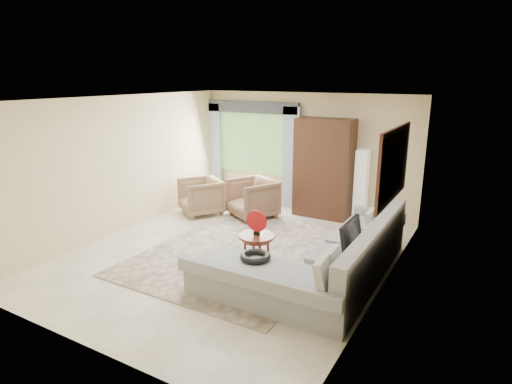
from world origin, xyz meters
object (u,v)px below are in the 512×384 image
Objects in this scene: tv_screen at (352,237)px; floor_lamp at (361,186)px; armchair_right at (252,198)px; armchair_left at (201,196)px; potted_plant at (219,187)px; coffee_table at (257,251)px; armoire at (324,168)px; sectional_sofa at (329,265)px.

tv_screen is 0.49× the size of floor_lamp.
armchair_right is 0.61× the size of floor_lamp.
armchair_left is at bearing -133.53° from armchair_right.
potted_plant is (-0.37, 1.22, -0.10)m from armchair_left.
tv_screen is 3.38m from armchair_right.
armchair_left is (-2.44, 1.81, 0.10)m from coffee_table.
floor_lamp is at bearing 4.29° from armoire.
tv_screen is 2.91m from floor_lamp.
armoire is 1.40× the size of floor_lamp.
tv_screen reaches higher than coffee_table.
sectional_sofa is at bearing 9.89° from armchair_left.
coffee_table is 0.97× the size of potted_plant.
armoire is at bearing 62.04° from armchair_right.
floor_lamp is at bearing 56.90° from armchair_left.
coffee_table is 4.13m from potted_plant.
armchair_right is (-2.50, 2.05, 0.13)m from sectional_sofa.
potted_plant is at bearing 146.71° from tv_screen.
armchair_right is at bearing -30.53° from potted_plant.
sectional_sofa is 1.16m from coffee_table.
tv_screen is 1.28× the size of potted_plant.
sectional_sofa reaches higher than armchair_right.
floor_lamp is (0.80, 0.06, -0.30)m from armoire.
armchair_right is (-2.77, 1.92, -0.31)m from tv_screen.
potted_plant is (-2.81, 3.03, -0.00)m from coffee_table.
armoire reaches higher than tv_screen.
armoire is at bearing 91.50° from coffee_table.
sectional_sofa is 4.92m from potted_plant.
coffee_table is at bearing -47.13° from potted_plant.
sectional_sofa is 0.53m from tv_screen.
floor_lamp is (2.07, 0.91, 0.34)m from armchair_right.
armchair_left is 0.41× the size of armoire.
armchair_left is at bearing -73.13° from potted_plant.
tv_screen reaches higher than potted_plant.
coffee_table is 0.37× the size of floor_lamp.
tv_screen is 0.81× the size of armchair_right.
armoire is (2.73, -0.02, 0.76)m from potted_plant.
floor_lamp is (3.53, 0.04, 0.46)m from potted_plant.
floor_lamp reaches higher than sectional_sofa.
armoire is (-0.08, 3.01, 0.76)m from coffee_table.
armchair_left is at bearing 143.49° from coffee_table.
armoire is at bearing -0.35° from potted_plant.
armoire is at bearing -175.71° from floor_lamp.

